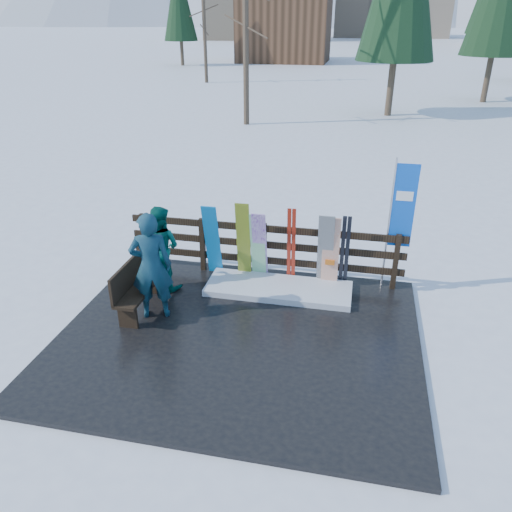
% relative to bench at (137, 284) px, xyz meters
% --- Properties ---
extents(ground, '(700.00, 700.00, 0.00)m').
position_rel_bench_xyz_m(ground, '(1.98, -0.44, -0.60)').
color(ground, white).
rests_on(ground, ground).
extents(deck, '(6.00, 5.00, 0.08)m').
position_rel_bench_xyz_m(deck, '(1.98, -0.44, -0.56)').
color(deck, black).
rests_on(deck, ground).
extents(fence, '(5.60, 0.10, 1.15)m').
position_rel_bench_xyz_m(fence, '(1.98, 1.76, 0.14)').
color(fence, black).
rests_on(fence, deck).
extents(snow_patch, '(2.81, 1.00, 0.12)m').
position_rel_bench_xyz_m(snow_patch, '(2.40, 1.16, -0.46)').
color(snow_patch, white).
rests_on(snow_patch, deck).
extents(bench, '(0.40, 1.50, 0.97)m').
position_rel_bench_xyz_m(bench, '(0.00, 0.00, 0.00)').
color(bench, black).
rests_on(bench, deck).
extents(snowboard_0, '(0.30, 0.39, 1.58)m').
position_rel_bench_xyz_m(snowboard_0, '(0.97, 1.54, 0.28)').
color(snowboard_0, '#0D7AC4').
rests_on(snowboard_0, deck).
extents(snowboard_1, '(0.29, 0.35, 1.48)m').
position_rel_bench_xyz_m(snowboard_1, '(1.91, 1.54, 0.23)').
color(snowboard_1, white).
rests_on(snowboard_1, deck).
extents(snowboard_2, '(0.27, 0.24, 1.66)m').
position_rel_bench_xyz_m(snowboard_2, '(1.61, 1.54, 0.32)').
color(snowboard_2, '#E0F72B').
rests_on(snowboard_2, deck).
extents(snowboard_3, '(0.28, 0.40, 1.51)m').
position_rel_bench_xyz_m(snowboard_3, '(1.94, 1.54, 0.24)').
color(snowboard_3, white).
rests_on(snowboard_3, deck).
extents(snowboard_4, '(0.30, 0.29, 1.55)m').
position_rel_bench_xyz_m(snowboard_4, '(3.24, 1.54, 0.26)').
color(snowboard_4, black).
rests_on(snowboard_4, deck).
extents(snowboard_5, '(0.32, 0.18, 1.50)m').
position_rel_bench_xyz_m(snowboard_5, '(3.34, 1.54, 0.24)').
color(snowboard_5, white).
rests_on(snowboard_5, deck).
extents(ski_pair_a, '(0.17, 0.20, 1.60)m').
position_rel_bench_xyz_m(ski_pair_a, '(2.56, 1.61, 0.29)').
color(ski_pair_a, '#A62514').
rests_on(ski_pair_a, deck).
extents(ski_pair_b, '(0.17, 0.24, 1.54)m').
position_rel_bench_xyz_m(ski_pair_b, '(3.60, 1.61, 0.26)').
color(ski_pair_b, black).
rests_on(ski_pair_b, deck).
extents(rental_flag, '(0.45, 0.04, 2.60)m').
position_rel_bench_xyz_m(rental_flag, '(4.54, 1.81, 1.09)').
color(rental_flag, silver).
rests_on(rental_flag, deck).
extents(person_front, '(0.83, 0.69, 1.96)m').
position_rel_bench_xyz_m(person_front, '(0.38, -0.13, 0.47)').
color(person_front, '#1B545C').
rests_on(person_front, deck).
extents(person_back, '(0.93, 0.79, 1.68)m').
position_rel_bench_xyz_m(person_back, '(0.12, 0.91, 0.32)').
color(person_back, '#095B4D').
rests_on(person_back, deck).
extents(trees, '(41.91, 68.70, 13.56)m').
position_rel_bench_xyz_m(trees, '(6.97, 45.98, 5.07)').
color(trees, '#382B1E').
rests_on(trees, ground).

